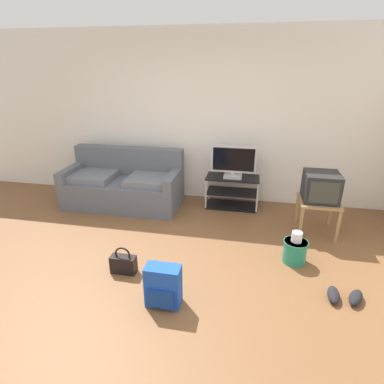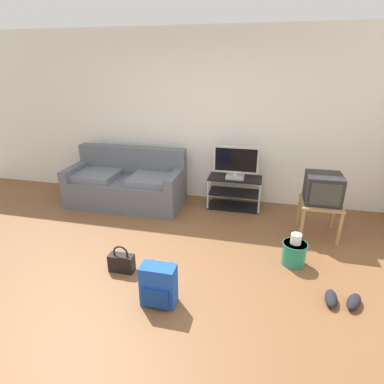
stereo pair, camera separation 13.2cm
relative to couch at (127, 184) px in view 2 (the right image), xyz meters
The scene contains 11 objects.
ground_plane 2.23m from the couch, 57.68° to the right, with size 9.00×9.80×0.02m, color brown.
wall_back 1.66m from the couch, 26.51° to the left, with size 9.00×0.10×2.70m, color silver.
couch is the anchor object (origin of this frame).
tv_stand 1.77m from the couch, ahead, with size 0.83×0.41×0.51m.
flat_tv 1.81m from the couch, ahead, with size 0.70×0.22×0.51m.
side_table 2.97m from the couch, ahead, with size 0.52×0.52×0.48m.
crt_tv 2.99m from the couch, ahead, with size 0.44×0.45×0.37m.
backpack 2.52m from the couch, 59.45° to the right, with size 0.33×0.25×0.42m.
handbag 1.92m from the couch, 68.31° to the right, with size 0.28×0.12×0.32m.
cleaning_bucket 2.86m from the couch, 24.76° to the right, with size 0.28×0.28×0.39m.
sneakers_pair 3.51m from the couch, 30.59° to the right, with size 0.39×0.28×0.09m.
Camera 2 is at (0.96, -2.59, 2.16)m, focal length 29.21 mm.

